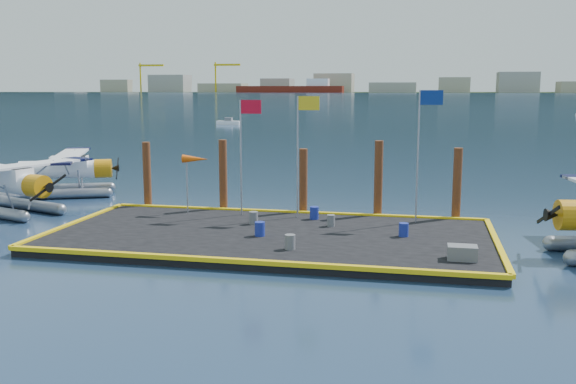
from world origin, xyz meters
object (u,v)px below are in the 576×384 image
flagpole_blue (423,136)px  piling_1 (223,178)px  drum_4 (404,230)px  flagpole_red (245,139)px  windsock (195,160)px  drum_5 (314,213)px  seaplane_c (63,172)px  seaplane_b (8,186)px  drum_1 (260,229)px  piling_3 (378,182)px  drum_3 (290,242)px  drum_0 (253,218)px  crate (462,253)px  drum_2 (331,221)px  flagpole_yellow (302,138)px  piling_2 (303,184)px  piling_4 (457,187)px  piling_0 (147,177)px

flagpole_blue → piling_1: bearing=171.5°
drum_4 → flagpole_red: (-8.31, 3.25, 3.69)m
flagpole_blue → windsock: size_ratio=2.08×
drum_5 → seaplane_c: bearing=161.4°
seaplane_b → flagpole_red: 14.00m
drum_1 → piling_3: bearing=51.6°
seaplane_c → drum_3: bearing=32.7°
drum_0 → drum_3: 5.29m
drum_4 → windsock: windsock is taller
crate → piling_3: (-3.88, 8.40, 1.47)m
seaplane_c → flagpole_red: bearing=45.3°
drum_2 → piling_1: size_ratio=0.13×
seaplane_c → flagpole_yellow: (16.93, -5.64, 2.94)m
flagpole_red → flagpole_yellow: (3.00, 0.00, 0.12)m
seaplane_c → crate: 27.58m
drum_2 → piling_2: bearing=120.5°
drum_0 → drum_4: size_ratio=1.01×
seaplane_c → drum_2: seaplane_c is taller
drum_0 → seaplane_b: bearing=173.4°
piling_4 → seaplane_c: bearing=170.7°
drum_5 → piling_4: size_ratio=0.16×
flagpole_red → crate: bearing=-32.5°
flagpole_red → piling_1: 3.28m
drum_5 → flagpole_yellow: size_ratio=0.10×
seaplane_b → piling_0: 7.77m
flagpole_yellow → piling_0: flagpole_yellow is taller
drum_5 → piling_1: piling_1 is taller
crate → drum_3: bearing=178.3°
crate → drum_0: bearing=154.1°
crate → flagpole_blue: bearing=103.9°
flagpole_blue → piling_4: size_ratio=1.62×
piling_3 → windsock: bearing=-170.5°
flagpole_yellow → piling_2: 3.07m
drum_4 → flagpole_yellow: bearing=148.6°
drum_4 → flagpole_red: size_ratio=0.10×
drum_0 → drum_1: size_ratio=0.95×
drum_0 → windsock: windsock is taller
seaplane_c → drum_5: size_ratio=15.53×
drum_5 → drum_0: bearing=-146.4°
drum_4 → crate: (2.37, -3.55, -0.02)m
drum_0 → flagpole_yellow: flagpole_yellow is taller
drum_1 → flagpole_blue: 9.25m
drum_5 → piling_2: piling_2 is taller
drum_4 → flagpole_red: flagpole_red is taller
drum_1 → flagpole_blue: flagpole_blue is taller
flagpole_yellow → piling_3: bearing=22.8°
drum_2 → flagpole_blue: flagpole_blue is taller
drum_1 → drum_2: size_ratio=1.16×
windsock → piling_4: 13.68m
drum_4 → crate: size_ratio=0.54×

